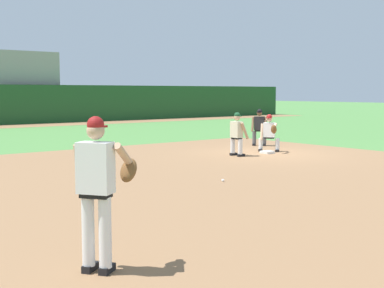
% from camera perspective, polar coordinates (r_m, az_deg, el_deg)
% --- Properties ---
extents(ground_plane, '(160.00, 160.00, 0.00)m').
position_cam_1_polar(ground_plane, '(18.75, 8.03, -1.00)').
color(ground_plane, '#518942').
extents(infield_dirt_patch, '(18.00, 18.00, 0.01)m').
position_cam_1_polar(infield_dirt_patch, '(12.50, 3.44, -4.25)').
color(infield_dirt_patch, '#936B47').
rests_on(infield_dirt_patch, ground).
extents(warning_track_strip, '(48.00, 3.20, 0.01)m').
position_cam_1_polar(warning_track_strip, '(35.55, -16.04, 1.95)').
color(warning_track_strip, '#936B47').
rests_on(warning_track_strip, ground).
extents(first_base_bag, '(0.38, 0.38, 0.09)m').
position_cam_1_polar(first_base_bag, '(18.74, 8.04, -0.87)').
color(first_base_bag, white).
rests_on(first_base_bag, ground).
extents(baseball, '(0.07, 0.07, 0.07)m').
position_cam_1_polar(baseball, '(12.74, 3.31, -3.91)').
color(baseball, white).
rests_on(baseball, ground).
extents(pitcher, '(0.85, 0.57, 1.86)m').
position_cam_1_polar(pitcher, '(6.37, -9.93, -4.27)').
color(pitcher, black).
rests_on(pitcher, ground).
extents(first_baseman, '(0.80, 1.05, 1.34)m').
position_cam_1_polar(first_baseman, '(19.19, 8.26, 1.34)').
color(first_baseman, black).
rests_on(first_baseman, ground).
extents(baserunner, '(0.46, 0.61, 1.46)m').
position_cam_1_polar(baserunner, '(17.78, 4.82, 1.24)').
color(baserunner, black).
rests_on(baserunner, ground).
extents(umpire, '(0.65, 0.68, 1.46)m').
position_cam_1_polar(umpire, '(21.30, 7.20, 1.94)').
color(umpire, black).
rests_on(umpire, ground).
extents(outfield_wall, '(48.00, 0.50, 2.60)m').
position_cam_1_polar(outfield_wall, '(37.35, -17.27, 4.07)').
color(outfield_wall, '#1E4C23').
rests_on(outfield_wall, ground).
extents(stadium_seating_block, '(5.64, 4.20, 4.90)m').
position_cam_1_polar(stadium_seating_block, '(40.06, -18.83, 5.79)').
color(stadium_seating_block, gray).
rests_on(stadium_seating_block, ground).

